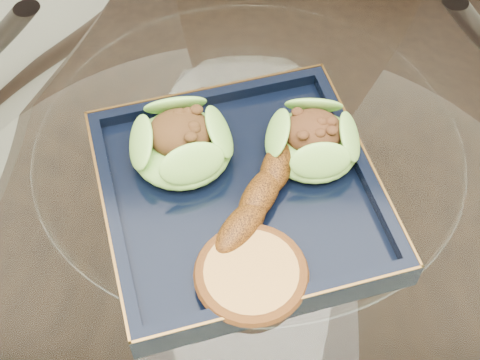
{
  "coord_description": "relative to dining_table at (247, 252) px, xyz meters",
  "views": [
    {
      "loc": [
        -0.02,
        -0.42,
        1.33
      ],
      "look_at": [
        -0.01,
        -0.04,
        0.8
      ],
      "focal_mm": 50.0,
      "sensor_mm": 36.0,
      "label": 1
    }
  ],
  "objects": [
    {
      "name": "navy_plate",
      "position": [
        -0.01,
        -0.04,
        0.17
      ],
      "size": [
        0.33,
        0.33,
        0.02
      ],
      "primitive_type": "cube",
      "rotation": [
        0.0,
        0.0,
        0.25
      ],
      "color": "black",
      "rests_on": "dining_table"
    },
    {
      "name": "dining_table",
      "position": [
        0.0,
        0.0,
        0.0
      ],
      "size": [
        1.13,
        1.13,
        0.77
      ],
      "color": "white",
      "rests_on": "ground"
    },
    {
      "name": "dining_chair",
      "position": [
        0.07,
        0.34,
        -0.03
      ],
      "size": [
        0.52,
        0.52,
        1.01
      ],
      "rotation": [
        0.0,
        0.0,
        -0.2
      ],
      "color": "black",
      "rests_on": "ground"
    },
    {
      "name": "roasted_plantain",
      "position": [
        0.01,
        -0.05,
        0.2
      ],
      "size": [
        0.1,
        0.14,
        0.03
      ],
      "primitive_type": "ellipsoid",
      "rotation": [
        0.0,
        0.0,
        1.08
      ],
      "color": "#64330A",
      "rests_on": "navy_plate"
    },
    {
      "name": "crumb_patty",
      "position": [
        -0.0,
        -0.13,
        0.19
      ],
      "size": [
        0.1,
        0.1,
        0.02
      ],
      "primitive_type": "cylinder",
      "rotation": [
        0.0,
        0.0,
        0.1
      ],
      "color": "#C28540",
      "rests_on": "navy_plate"
    },
    {
      "name": "lettuce_wrap_left",
      "position": [
        -0.07,
        0.01,
        0.2
      ],
      "size": [
        0.12,
        0.12,
        0.04
      ],
      "primitive_type": "ellipsoid",
      "rotation": [
        0.0,
        0.0,
        -0.2
      ],
      "color": "#57A12E",
      "rests_on": "navy_plate"
    },
    {
      "name": "lettuce_wrap_right",
      "position": [
        0.07,
        0.01,
        0.2
      ],
      "size": [
        0.13,
        0.13,
        0.03
      ],
      "primitive_type": "ellipsoid",
      "rotation": [
        0.0,
        0.0,
        -0.43
      ],
      "color": "#5D9A2C",
      "rests_on": "navy_plate"
    }
  ]
}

